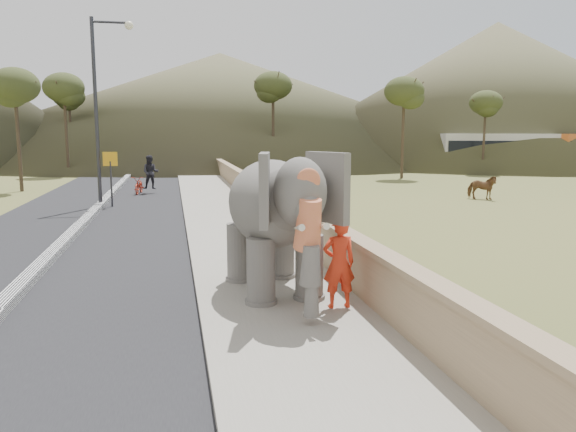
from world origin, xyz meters
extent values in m
plane|color=olive|center=(0.00, 0.00, 0.00)|extent=(160.00, 160.00, 0.00)
cube|color=black|center=(-5.00, 10.00, 0.01)|extent=(7.00, 120.00, 0.03)
cube|color=black|center=(-5.00, 10.00, 0.11)|extent=(0.35, 120.00, 0.22)
cube|color=#9E9687|center=(0.00, 10.00, 0.07)|extent=(3.00, 120.00, 0.15)
cube|color=tan|center=(1.65, 10.00, 0.55)|extent=(0.30, 120.00, 1.10)
cylinder|color=#2F2E33|center=(-5.00, 15.62, 4.00)|extent=(0.16, 0.16, 8.00)
cylinder|color=#2F2E33|center=(-4.20, 15.62, 7.80)|extent=(1.60, 0.10, 0.10)
sphere|color=#FFF2CC|center=(-3.50, 15.62, 7.70)|extent=(0.36, 0.36, 0.36)
cylinder|color=#2D2D33|center=(-4.50, 15.46, 1.00)|extent=(0.08, 0.08, 2.00)
cube|color=#EDA416|center=(-4.50, 15.46, 2.10)|extent=(0.60, 0.05, 0.60)
imported|color=brown|center=(12.79, 14.81, 0.59)|extent=(1.47, 1.40, 1.18)
imported|color=#AFB0B6|center=(15.94, 36.85, 0.72)|extent=(4.55, 3.24, 1.44)
cube|color=silver|center=(25.65, 32.35, 1.55)|extent=(11.26, 5.52, 3.10)
cone|color=brown|center=(36.00, 52.00, 8.00)|extent=(56.00, 56.00, 16.00)
cone|color=brown|center=(5.00, 70.00, 7.00)|extent=(80.00, 80.00, 14.00)
imported|color=red|center=(0.95, -0.51, 0.96)|extent=(0.59, 0.39, 1.62)
imported|color=maroon|center=(-3.62, 20.61, 0.47)|extent=(0.83, 1.85, 0.94)
imported|color=black|center=(-3.01, 20.61, 1.14)|extent=(0.94, 0.77, 1.78)
camera|label=1|loc=(-1.89, -9.81, 3.25)|focal=35.00mm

